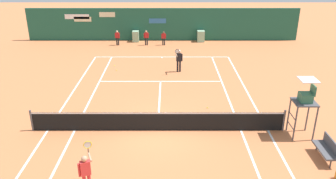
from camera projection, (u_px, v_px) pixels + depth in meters
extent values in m
plane|color=#C67042|center=(159.00, 130.00, 16.35)|extent=(80.00, 80.00, 0.00)
cube|color=white|center=(163.00, 57.00, 27.13)|extent=(10.60, 0.10, 0.01)
cube|color=white|center=(49.00, 130.00, 16.36)|extent=(0.10, 23.40, 0.01)
cube|color=white|center=(76.00, 130.00, 16.36)|extent=(0.10, 23.40, 0.01)
cube|color=white|center=(242.00, 130.00, 16.34)|extent=(0.10, 23.40, 0.01)
cube|color=white|center=(269.00, 130.00, 16.34)|extent=(0.10, 23.40, 0.01)
cube|color=white|center=(161.00, 81.00, 22.25)|extent=(8.00, 0.10, 0.01)
cube|color=white|center=(160.00, 102.00, 19.30)|extent=(0.10, 6.40, 0.01)
cube|color=white|center=(163.00, 57.00, 26.99)|extent=(0.10, 0.24, 0.01)
cylinder|color=#4C4C51|center=(32.00, 120.00, 16.16)|extent=(0.10, 0.10, 1.07)
cylinder|color=#4C4C51|center=(285.00, 121.00, 16.13)|extent=(0.10, 0.10, 1.07)
cube|color=black|center=(158.00, 122.00, 16.17)|extent=(12.00, 0.03, 0.95)
cube|color=white|center=(158.00, 113.00, 16.00)|extent=(12.00, 0.04, 0.06)
cube|color=#1E5642|center=(163.00, 24.00, 31.43)|extent=(25.00, 0.24, 2.97)
cube|color=#2D6BA8|center=(158.00, 21.00, 31.16)|extent=(1.56, 0.02, 0.44)
cube|color=white|center=(78.00, 17.00, 31.03)|extent=(2.23, 0.02, 0.44)
cube|color=beige|center=(83.00, 19.00, 31.12)|extent=(1.58, 0.02, 0.44)
cube|color=beige|center=(108.00, 15.00, 30.95)|extent=(1.44, 0.02, 0.44)
cube|color=#8CB793|center=(136.00, 36.00, 31.31)|extent=(0.57, 0.70, 0.99)
cube|color=#8CB793|center=(202.00, 36.00, 31.30)|extent=(0.65, 0.70, 1.01)
cylinder|color=#47474C|center=(296.00, 124.00, 15.18)|extent=(0.07, 0.07, 1.68)
cylinder|color=#47474C|center=(289.00, 115.00, 16.01)|extent=(0.07, 0.07, 1.68)
cylinder|color=#47474C|center=(316.00, 124.00, 15.18)|extent=(0.07, 0.07, 1.68)
cylinder|color=#47474C|center=(308.00, 115.00, 16.01)|extent=(0.07, 0.07, 1.68)
cylinder|color=#47474C|center=(292.00, 126.00, 15.73)|extent=(0.04, 0.81, 0.04)
cylinder|color=#47474C|center=(293.00, 116.00, 15.53)|extent=(0.04, 0.81, 0.04)
cube|color=#47474C|center=(305.00, 102.00, 15.26)|extent=(1.00, 1.00, 0.06)
cube|color=#2D664C|center=(306.00, 98.00, 15.17)|extent=(0.52, 0.56, 0.40)
cube|color=#2D664C|center=(314.00, 90.00, 15.02)|extent=(0.06, 0.56, 0.45)
cube|color=white|center=(309.00, 80.00, 14.84)|extent=(0.76, 0.80, 0.04)
cylinder|color=#38383D|center=(331.00, 164.00, 13.48)|extent=(0.06, 0.06, 0.38)
cylinder|color=#38383D|center=(318.00, 146.00, 14.70)|extent=(0.06, 0.06, 0.38)
cube|color=#4C4C51|center=(325.00, 150.00, 14.00)|extent=(0.48, 1.49, 0.08)
cube|color=#4C4C51|center=(333.00, 145.00, 13.90)|extent=(0.06, 1.49, 0.42)
cylinder|color=black|center=(181.00, 66.00, 23.82)|extent=(0.13, 0.13, 0.79)
cylinder|color=black|center=(178.00, 66.00, 23.79)|extent=(0.13, 0.13, 0.79)
cube|color=black|center=(180.00, 57.00, 23.54)|extent=(0.38, 0.25, 0.55)
sphere|color=tan|center=(180.00, 52.00, 23.39)|extent=(0.22, 0.22, 0.22)
cylinder|color=white|center=(180.00, 51.00, 23.36)|extent=(0.21, 0.21, 0.06)
cylinder|color=black|center=(183.00, 58.00, 23.59)|extent=(0.08, 0.08, 0.53)
cylinder|color=tan|center=(177.00, 55.00, 23.18)|extent=(0.16, 0.54, 0.08)
cylinder|color=black|center=(178.00, 55.00, 22.90)|extent=(0.03, 0.03, 0.22)
torus|color=black|center=(178.00, 51.00, 22.80)|extent=(0.30, 0.07, 0.30)
cylinder|color=silver|center=(178.00, 51.00, 22.80)|extent=(0.26, 0.04, 0.26)
cube|color=red|center=(86.00, 168.00, 11.85)|extent=(0.40, 0.31, 0.54)
sphere|color=tan|center=(85.00, 159.00, 11.70)|extent=(0.21, 0.21, 0.21)
cylinder|color=red|center=(80.00, 170.00, 11.80)|extent=(0.08, 0.08, 0.52)
cylinder|color=tan|center=(90.00, 157.00, 12.06)|extent=(0.27, 0.52, 0.08)
cylinder|color=black|center=(89.00, 151.00, 12.24)|extent=(0.03, 0.03, 0.22)
torus|color=yellow|center=(88.00, 145.00, 12.15)|extent=(0.29, 0.13, 0.30)
cylinder|color=silver|center=(88.00, 145.00, 12.15)|extent=(0.24, 0.10, 0.26)
cylinder|color=black|center=(165.00, 42.00, 30.24)|extent=(0.10, 0.10, 0.63)
cylinder|color=black|center=(164.00, 42.00, 30.23)|extent=(0.10, 0.10, 0.63)
cube|color=#AD1E1E|center=(164.00, 36.00, 30.03)|extent=(0.30, 0.18, 0.44)
sphere|color=brown|center=(164.00, 32.00, 29.91)|extent=(0.17, 0.17, 0.17)
cylinder|color=#AD1E1E|center=(166.00, 36.00, 30.06)|extent=(0.07, 0.07, 0.42)
cylinder|color=#AD1E1E|center=(162.00, 36.00, 30.03)|extent=(0.07, 0.07, 0.42)
cylinder|color=black|center=(148.00, 41.00, 30.24)|extent=(0.11, 0.11, 0.67)
cylinder|color=black|center=(146.00, 41.00, 30.22)|extent=(0.11, 0.11, 0.67)
cube|color=#AD1E1E|center=(147.00, 35.00, 30.01)|extent=(0.32, 0.21, 0.47)
sphere|color=tan|center=(147.00, 31.00, 29.88)|extent=(0.18, 0.18, 0.18)
cylinder|color=#AD1E1E|center=(149.00, 35.00, 30.05)|extent=(0.07, 0.07, 0.45)
cylinder|color=#AD1E1E|center=(145.00, 36.00, 30.00)|extent=(0.07, 0.07, 0.45)
cylinder|color=black|center=(119.00, 41.00, 30.23)|extent=(0.11, 0.11, 0.67)
cylinder|color=black|center=(118.00, 41.00, 30.25)|extent=(0.11, 0.11, 0.67)
cube|color=#AD1E1E|center=(118.00, 35.00, 30.02)|extent=(0.32, 0.22, 0.47)
sphere|color=beige|center=(118.00, 32.00, 29.89)|extent=(0.18, 0.18, 0.18)
cylinder|color=#AD1E1E|center=(120.00, 36.00, 30.00)|extent=(0.07, 0.07, 0.45)
cylinder|color=#AD1E1E|center=(116.00, 35.00, 30.06)|extent=(0.07, 0.07, 0.45)
sphere|color=#CCE033|center=(115.00, 66.00, 25.06)|extent=(0.07, 0.07, 0.07)
sphere|color=#CCE033|center=(208.00, 108.00, 18.56)|extent=(0.07, 0.07, 0.07)
sphere|color=#CCE033|center=(117.00, 70.00, 24.15)|extent=(0.07, 0.07, 0.07)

